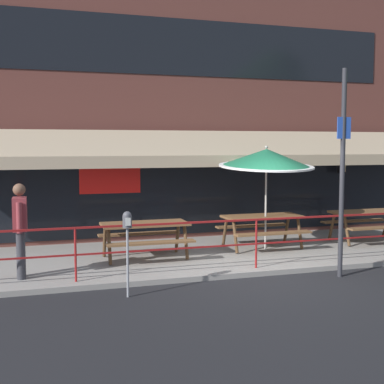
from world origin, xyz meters
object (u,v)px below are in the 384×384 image
(patio_umbrella_centre, at_px, (266,159))
(parking_meter_near, at_px, (127,228))
(picnic_table_left, at_px, (145,230))
(picnic_table_right, at_px, (368,217))
(street_sign_pole, at_px, (342,171))
(picnic_table_centre, at_px, (262,222))
(pedestrian_walking, at_px, (20,225))

(patio_umbrella_centre, distance_m, parking_meter_near, 4.53)
(picnic_table_left, bearing_deg, parking_meter_near, -109.14)
(picnic_table_right, height_order, street_sign_pole, street_sign_pole)
(street_sign_pole, bearing_deg, picnic_table_centre, 99.92)
(pedestrian_walking, relative_size, parking_meter_near, 1.20)
(patio_umbrella_centre, height_order, parking_meter_near, patio_umbrella_centre)
(picnic_table_centre, distance_m, picnic_table_right, 2.83)
(picnic_table_centre, height_order, picnic_table_right, same)
(pedestrian_walking, xyz_separation_m, street_sign_pole, (5.76, -1.31, 0.95))
(pedestrian_walking, relative_size, street_sign_pole, 0.44)
(picnic_table_right, distance_m, parking_meter_near, 7.01)
(picnic_table_left, relative_size, patio_umbrella_centre, 0.76)
(picnic_table_centre, bearing_deg, picnic_table_left, -174.10)
(patio_umbrella_centre, distance_m, pedestrian_walking, 5.53)
(picnic_table_centre, relative_size, patio_umbrella_centre, 0.76)
(parking_meter_near, bearing_deg, patio_umbrella_centre, 34.11)
(picnic_table_centre, height_order, patio_umbrella_centre, patio_umbrella_centre)
(picnic_table_right, relative_size, parking_meter_near, 1.27)
(picnic_table_right, relative_size, patio_umbrella_centre, 0.76)
(picnic_table_right, xyz_separation_m, parking_meter_near, (-6.48, -2.62, 0.44))
(patio_umbrella_centre, distance_m, street_sign_pole, 2.39)
(picnic_table_centre, xyz_separation_m, picnic_table_right, (2.83, -0.03, 0.00))
(picnic_table_left, height_order, parking_meter_near, parking_meter_near)
(pedestrian_walking, bearing_deg, picnic_table_right, 8.22)
(picnic_table_centre, height_order, parking_meter_near, parking_meter_near)
(picnic_table_centre, bearing_deg, pedestrian_walking, -167.22)
(patio_umbrella_centre, bearing_deg, parking_meter_near, -145.89)
(picnic_table_left, bearing_deg, patio_umbrella_centre, 2.39)
(picnic_table_left, xyz_separation_m, street_sign_pole, (3.27, -2.23, 1.30))
(picnic_table_left, distance_m, picnic_table_right, 5.67)
(parking_meter_near, xyz_separation_m, street_sign_pole, (4.09, 0.13, 0.86))
(street_sign_pole, bearing_deg, pedestrian_walking, 167.16)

